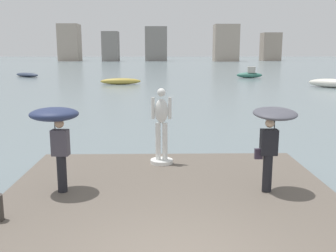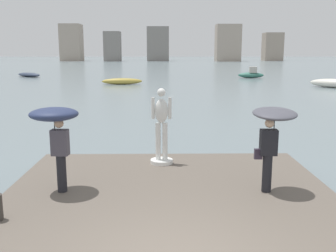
# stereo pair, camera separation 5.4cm
# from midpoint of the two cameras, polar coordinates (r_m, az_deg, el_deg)

# --- Properties ---
(ground_plane) EXTENTS (400.00, 400.00, 0.00)m
(ground_plane) POSITION_cam_midpoint_polar(r_m,az_deg,el_deg) (45.58, -0.92, 6.52)
(ground_plane) COLOR slate
(pier) EXTENTS (7.72, 9.49, 0.40)m
(pier) POSITION_cam_midpoint_polar(r_m,az_deg,el_deg) (7.97, 0.33, -14.53)
(pier) COLOR #60564C
(pier) RESTS_ON ground
(statue_white_figure) EXTENTS (0.65, 0.65, 2.20)m
(statue_white_figure) POSITION_cam_midpoint_polar(r_m,az_deg,el_deg) (11.11, -1.11, -0.56)
(statue_white_figure) COLOR white
(statue_white_figure) RESTS_ON pier
(onlooker_left) EXTENTS (1.20, 1.20, 2.00)m
(onlooker_left) POSITION_cam_midpoint_polar(r_m,az_deg,el_deg) (9.12, -16.46, 0.42)
(onlooker_left) COLOR black
(onlooker_left) RESTS_ON pier
(onlooker_right) EXTENTS (1.01, 1.02, 2.00)m
(onlooker_right) POSITION_cam_midpoint_polar(r_m,az_deg,el_deg) (9.11, 15.06, -0.24)
(onlooker_right) COLOR black
(onlooker_right) RESTS_ON pier
(boat_near) EXTENTS (4.44, 1.20, 0.69)m
(boat_near) POSITION_cam_midpoint_polar(r_m,az_deg,el_deg) (42.68, -7.07, 6.58)
(boat_near) COLOR #B2993D
(boat_near) RESTS_ON ground
(boat_mid) EXTENTS (4.62, 4.07, 0.59)m
(boat_mid) POSITION_cam_midpoint_polar(r_m,az_deg,el_deg) (58.09, -20.17, 7.13)
(boat_mid) COLOR #2D384C
(boat_mid) RESTS_ON ground
(boat_far) EXTENTS (3.54, 1.61, 1.50)m
(boat_far) POSITION_cam_midpoint_polar(r_m,az_deg,el_deg) (53.77, 11.97, 7.52)
(boat_far) COLOR #336B5B
(boat_far) RESTS_ON ground
(boat_leftward) EXTENTS (4.34, 4.01, 0.89)m
(boat_leftward) POSITION_cam_midpoint_polar(r_m,az_deg,el_deg) (41.96, 23.04, 5.85)
(boat_leftward) COLOR silver
(boat_leftward) RESTS_ON ground
(distant_skyline) EXTENTS (78.86, 12.67, 12.77)m
(distant_skyline) POSITION_cam_midpoint_polar(r_m,az_deg,el_deg) (138.27, -0.62, 12.03)
(distant_skyline) COLOR #A89989
(distant_skyline) RESTS_ON ground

